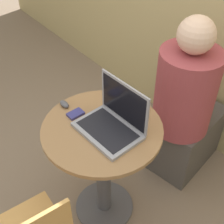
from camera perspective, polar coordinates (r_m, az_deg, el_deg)
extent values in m
plane|color=#7F6B56|center=(2.30, -1.40, -16.86)|extent=(12.00, 12.00, 0.00)
cylinder|color=#4C4C51|center=(2.29, -1.41, -16.73)|extent=(0.40, 0.40, 0.02)
cylinder|color=#4C4C51|center=(1.98, -1.59, -10.97)|extent=(0.09, 0.09, 0.73)
cylinder|color=olive|center=(1.70, -1.82, -3.14)|extent=(0.67, 0.67, 0.02)
cube|color=gray|center=(1.66, -0.84, -3.47)|extent=(0.36, 0.25, 0.02)
cube|color=black|center=(1.65, -0.84, -3.19)|extent=(0.31, 0.20, 0.00)
cube|color=gray|center=(1.62, 2.23, 1.78)|extent=(0.34, 0.03, 0.25)
cube|color=black|center=(1.62, 2.08, 1.69)|extent=(0.32, 0.02, 0.22)
cube|color=navy|center=(1.77, -6.69, -0.34)|extent=(0.06, 0.09, 0.02)
ellipsoid|color=#4C4C51|center=(1.83, -8.70, 1.45)|extent=(0.07, 0.04, 0.03)
cylinder|color=tan|center=(2.05, -11.57, -18.22)|extent=(0.04, 0.04, 0.42)
cube|color=#4C4742|center=(2.45, 13.07, -4.54)|extent=(0.45, 0.59, 0.47)
cylinder|color=#993D42|center=(2.02, 13.25, 3.62)|extent=(0.39, 0.39, 0.57)
sphere|color=beige|center=(1.82, 15.17, 13.44)|extent=(0.22, 0.22, 0.22)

